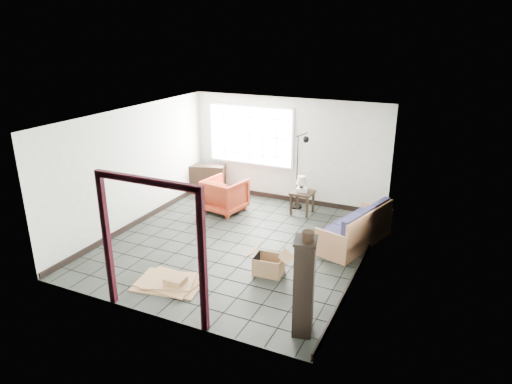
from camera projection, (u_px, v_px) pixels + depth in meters
The scene contains 15 objects.
ground at pixel (238, 243), 9.29m from camera, with size 5.50×5.50×0.00m, color black.
room_shell at pixel (237, 164), 8.75m from camera, with size 5.02×5.52×2.61m.
window_panel at pixel (250, 135), 11.45m from camera, with size 2.32×0.08×1.52m.
doorway_trim at pixel (151, 232), 6.52m from camera, with size 1.80×0.08×2.20m.
futon_sofa at pixel (357, 231), 9.13m from camera, with size 1.20×2.00×0.83m.
armchair at pixel (225, 193), 10.80m from camera, with size 0.86×0.81×0.89m, color maroon.
side_table at pixel (302, 195), 10.66m from camera, with size 0.52×0.52×0.55m.
table_lamp at pixel (302, 181), 10.54m from camera, with size 0.27×0.27×0.38m.
projector at pixel (302, 190), 10.61m from camera, with size 0.29×0.25×0.09m.
floor_lamp at pixel (301, 169), 10.73m from camera, with size 0.51×0.43×1.91m.
console_shelf at pixel (206, 179), 12.06m from camera, with size 1.04×0.63×0.76m.
tall_shelf at pixel (304, 286), 6.34m from camera, with size 0.39×0.46×1.46m.
pot at pixel (308, 236), 6.05m from camera, with size 0.17×0.17×0.13m.
open_box at pixel (269, 265), 8.10m from camera, with size 0.83×0.45×0.45m.
cardboard_pile at pixel (170, 282), 7.79m from camera, with size 1.26×0.99×0.17m.
Camera 1 is at (3.87, -7.46, 4.11)m, focal length 32.00 mm.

